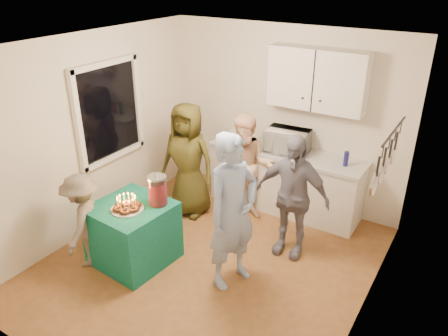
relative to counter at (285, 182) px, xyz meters
The scene contains 19 objects.
floor 1.76m from the counter, 96.71° to the right, with size 4.00×4.00×0.00m, color brown.
ceiling 2.76m from the counter, 96.71° to the right, with size 4.00×4.00×0.00m, color white.
back_wall 0.94m from the counter, 123.69° to the left, with size 3.60×3.60×0.00m, color silver.
left_wall 2.77m from the counter, 139.64° to the right, with size 4.00×4.00×0.00m, color silver.
right_wall 2.49m from the counter, 46.74° to the right, with size 4.00×4.00×0.00m, color silver.
window_night 2.66m from the counter, 144.60° to the right, with size 0.04×1.00×1.20m, color black.
counter is the anchor object (origin of this frame).
countertop 0.46m from the counter, 90.00° to the right, with size 2.24×0.62×0.05m, color beige.
upper_cabinet 1.56m from the counter, 26.57° to the left, with size 1.30×0.30×0.80m, color white.
pot_rack 2.16m from the counter, 33.34° to the right, with size 0.12×1.00×0.60m, color black.
microwave 0.64m from the counter, behind, with size 0.59×0.40×0.33m, color white.
party_table 2.34m from the counter, 115.78° to the right, with size 0.85×0.85×0.76m, color #0E5F4A.
donut_cake 2.44m from the counter, 114.33° to the right, with size 0.38×0.38×0.18m, color #381C0C, non-canonical shape.
punch_jar 2.11m from the counter, 112.05° to the right, with size 0.22×0.22×0.34m, color red.
man_birthday 1.87m from the counter, 83.97° to the right, with size 0.66×0.43×1.80m, color #95AED9.
woman_back_left 1.45m from the counter, 143.46° to the right, with size 0.81×0.53×1.65m, color brown.
woman_back_center 0.70m from the counter, 125.33° to the right, with size 0.75×0.58×1.54m, color #F3A77E.
woman_back_right 1.14m from the counter, 61.79° to the right, with size 0.93×0.39×1.58m, color black.
child_near_left 2.86m from the counter, 120.80° to the right, with size 0.76×0.44×1.18m, color #5A5148.
Camera 1 is at (2.44, -3.57, 3.35)m, focal length 35.00 mm.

